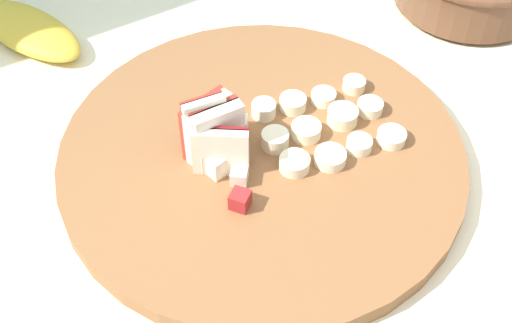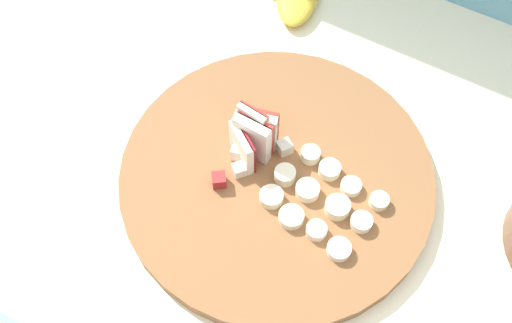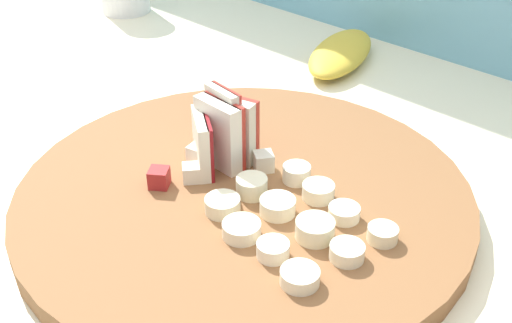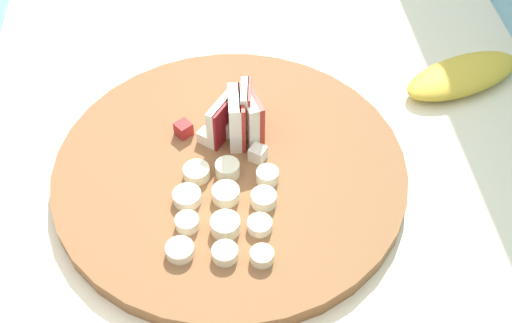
{
  "view_description": "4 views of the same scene",
  "coord_description": "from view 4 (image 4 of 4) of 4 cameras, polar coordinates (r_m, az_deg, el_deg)",
  "views": [
    {
      "loc": [
        -0.13,
        -0.39,
        1.41
      ],
      "look_at": [
        0.06,
        -0.07,
        0.99
      ],
      "focal_mm": 47.01,
      "sensor_mm": 36.0,
      "label": 1
    },
    {
      "loc": [
        0.25,
        -0.35,
        1.57
      ],
      "look_at": [
        0.07,
        -0.04,
        0.97
      ],
      "focal_mm": 41.39,
      "sensor_mm": 36.0,
      "label": 2
    },
    {
      "loc": [
        0.4,
        -0.33,
        1.25
      ],
      "look_at": [
        0.12,
        -0.04,
        0.99
      ],
      "focal_mm": 44.2,
      "sensor_mm": 36.0,
      "label": 3
    },
    {
      "loc": [
        0.56,
        -0.05,
        1.48
      ],
      "look_at": [
        0.13,
        -0.01,
        1.0
      ],
      "focal_mm": 45.85,
      "sensor_mm": 36.0,
      "label": 4
    }
  ],
  "objects": [
    {
      "name": "banana_peel",
      "position": [
        0.85,
        17.56,
        7.17
      ],
      "size": [
        0.12,
        0.17,
        0.03
      ],
      "primitive_type": "ellipsoid",
      "rotation": [
        0.0,
        0.0,
        1.93
      ],
      "color": "gold",
      "rests_on": "tiled_countertop"
    },
    {
      "name": "apple_dice_pile",
      "position": [
        0.72,
        -2.65,
        2.76
      ],
      "size": [
        0.07,
        0.1,
        0.02
      ],
      "color": "#EFE5CC",
      "rests_on": "cutting_board"
    },
    {
      "name": "banana_slice_rows",
      "position": [
        0.65,
        -2.8,
        -4.01
      ],
      "size": [
        0.14,
        0.12,
        0.02
      ],
      "color": "beige",
      "rests_on": "cutting_board"
    },
    {
      "name": "cutting_board",
      "position": [
        0.7,
        -2.27,
        -0.82
      ],
      "size": [
        0.38,
        0.38,
        0.02
      ],
      "primitive_type": "cylinder",
      "color": "brown",
      "rests_on": "tiled_countertop"
    },
    {
      "name": "tile_backsplash",
      "position": [
        1.03,
        21.39,
        -3.23
      ],
      "size": [
        2.4,
        0.04,
        1.46
      ],
      "primitive_type": "cube",
      "color": "#6BADC6",
      "rests_on": "ground"
    },
    {
      "name": "apple_wedge_fan",
      "position": [
        0.71,
        -1.46,
        3.92
      ],
      "size": [
        0.05,
        0.06,
        0.07
      ],
      "color": "maroon",
      "rests_on": "cutting_board"
    },
    {
      "name": "tiled_countertop",
      "position": [
        1.15,
        -0.37,
        -12.93
      ],
      "size": [
        1.28,
        0.73,
        0.95
      ],
      "color": "beige",
      "rests_on": "ground"
    }
  ]
}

